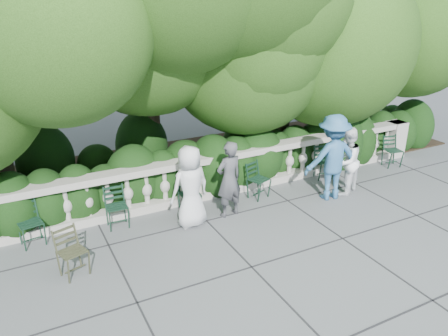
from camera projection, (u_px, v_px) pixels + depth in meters
name	position (u px, v px, depth m)	size (l,w,h in m)	color
ground	(248.00, 233.00, 8.44)	(90.00, 90.00, 0.00)	#505357
balustrade	(208.00, 177.00, 9.74)	(12.00, 0.44, 1.00)	#9E998E
shrub_hedge	(187.00, 178.00, 10.91)	(15.00, 2.60, 1.70)	black
tree_canopy	(207.00, 9.00, 9.86)	(15.04, 6.52, 6.78)	#3F3023
chair_a	(120.00, 230.00, 8.55)	(0.44, 0.48, 0.84)	black
chair_b	(36.00, 248.00, 7.96)	(0.44, 0.48, 0.84)	black
chair_c	(193.00, 216.00, 9.09)	(0.44, 0.48, 0.84)	black
chair_d	(325.00, 180.00, 10.79)	(0.44, 0.48, 0.84)	black
chair_e	(263.00, 199.00, 9.80)	(0.44, 0.48, 0.84)	black
chair_f	(394.00, 168.00, 11.52)	(0.44, 0.48, 0.84)	black
chair_weathered	(80.00, 279.00, 7.11)	(0.44, 0.48, 0.84)	black
person_businessman	(190.00, 187.00, 8.44)	(0.81, 0.53, 1.66)	silver
person_woman_grey	(229.00, 179.00, 8.83)	(0.59, 0.39, 1.62)	#434348
person_casual_man	(346.00, 161.00, 9.83)	(0.76, 0.59, 1.57)	white
person_older_blue	(332.00, 158.00, 9.54)	(1.25, 0.72, 1.93)	#306291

